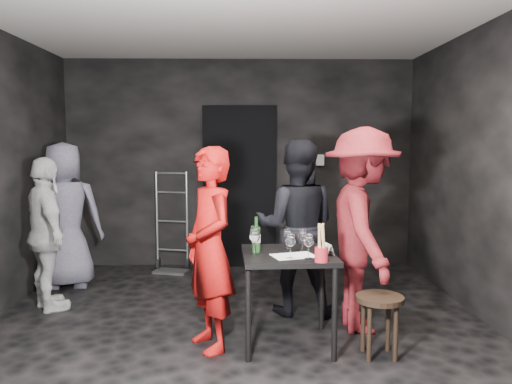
{
  "coord_description": "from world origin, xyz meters",
  "views": [
    {
      "loc": [
        0.1,
        -4.04,
        1.62
      ],
      "look_at": [
        0.17,
        0.25,
        1.2
      ],
      "focal_mm": 35.0,
      "sensor_mm": 36.0,
      "label": 1
    }
  ],
  "objects_px": {
    "stool": "(380,308)",
    "bystander_grey": "(65,209)",
    "breadstick_cup": "(322,243)",
    "bystander_cream": "(47,235)",
    "hand_truck": "(172,253)",
    "tasting_table": "(288,265)",
    "woman_black": "(296,218)",
    "man_maroon": "(363,213)",
    "wine_bottle": "(256,238)",
    "server_red": "(209,242)"
  },
  "relations": [
    {
      "from": "stool",
      "to": "bystander_grey",
      "type": "height_order",
      "value": "bystander_grey"
    },
    {
      "from": "bystander_grey",
      "to": "breadstick_cup",
      "type": "relative_size",
      "value": 5.79
    },
    {
      "from": "bystander_cream",
      "to": "bystander_grey",
      "type": "relative_size",
      "value": 0.83
    },
    {
      "from": "breadstick_cup",
      "to": "hand_truck",
      "type": "bearing_deg",
      "value": 119.5
    },
    {
      "from": "tasting_table",
      "to": "bystander_cream",
      "type": "bearing_deg",
      "value": 158.66
    },
    {
      "from": "hand_truck",
      "to": "woman_black",
      "type": "xyz_separation_m",
      "value": [
        1.42,
        -1.57,
        0.68
      ]
    },
    {
      "from": "tasting_table",
      "to": "breadstick_cup",
      "type": "relative_size",
      "value": 2.45
    },
    {
      "from": "hand_truck",
      "to": "bystander_cream",
      "type": "bearing_deg",
      "value": -110.14
    },
    {
      "from": "breadstick_cup",
      "to": "man_maroon",
      "type": "bearing_deg",
      "value": 54.96
    },
    {
      "from": "hand_truck",
      "to": "bystander_grey",
      "type": "bearing_deg",
      "value": -133.94
    },
    {
      "from": "wine_bottle",
      "to": "man_maroon",
      "type": "bearing_deg",
      "value": 17.74
    },
    {
      "from": "tasting_table",
      "to": "server_red",
      "type": "bearing_deg",
      "value": -175.26
    },
    {
      "from": "hand_truck",
      "to": "bystander_cream",
      "type": "height_order",
      "value": "bystander_cream"
    },
    {
      "from": "tasting_table",
      "to": "server_red",
      "type": "height_order",
      "value": "server_red"
    },
    {
      "from": "hand_truck",
      "to": "man_maroon",
      "type": "bearing_deg",
      "value": -32.12
    },
    {
      "from": "hand_truck",
      "to": "man_maroon",
      "type": "relative_size",
      "value": 0.62
    },
    {
      "from": "bystander_grey",
      "to": "wine_bottle",
      "type": "xyz_separation_m",
      "value": [
        2.1,
        -1.63,
        -0.03
      ]
    },
    {
      "from": "server_red",
      "to": "stool",
      "type": "bearing_deg",
      "value": 54.5
    },
    {
      "from": "hand_truck",
      "to": "man_maroon",
      "type": "height_order",
      "value": "man_maroon"
    },
    {
      "from": "tasting_table",
      "to": "woman_black",
      "type": "distance_m",
      "value": 0.82
    },
    {
      "from": "server_red",
      "to": "woman_black",
      "type": "distance_m",
      "value": 1.12
    },
    {
      "from": "woman_black",
      "to": "breadstick_cup",
      "type": "distance_m",
      "value": 1.08
    },
    {
      "from": "hand_truck",
      "to": "wine_bottle",
      "type": "relative_size",
      "value": 4.41
    },
    {
      "from": "stool",
      "to": "man_maroon",
      "type": "distance_m",
      "value": 0.86
    },
    {
      "from": "stool",
      "to": "woman_black",
      "type": "xyz_separation_m",
      "value": [
        -0.54,
        1.01,
        0.53
      ]
    },
    {
      "from": "woman_black",
      "to": "wine_bottle",
      "type": "relative_size",
      "value": 6.35
    },
    {
      "from": "breadstick_cup",
      "to": "bystander_grey",
      "type": "bearing_deg",
      "value": 142.6
    },
    {
      "from": "bystander_cream",
      "to": "man_maroon",
      "type": "bearing_deg",
      "value": -137.19
    },
    {
      "from": "wine_bottle",
      "to": "tasting_table",
      "type": "bearing_deg",
      "value": -7.25
    },
    {
      "from": "server_red",
      "to": "man_maroon",
      "type": "bearing_deg",
      "value": 79.34
    },
    {
      "from": "bystander_grey",
      "to": "stool",
      "type": "bearing_deg",
      "value": 139.51
    },
    {
      "from": "hand_truck",
      "to": "man_maroon",
      "type": "xyz_separation_m",
      "value": [
        1.94,
        -2.01,
        0.8
      ]
    },
    {
      "from": "hand_truck",
      "to": "bystander_grey",
      "type": "relative_size",
      "value": 0.71
    },
    {
      "from": "tasting_table",
      "to": "man_maroon",
      "type": "relative_size",
      "value": 0.37
    },
    {
      "from": "tasting_table",
      "to": "stool",
      "type": "height_order",
      "value": "tasting_table"
    },
    {
      "from": "server_red",
      "to": "wine_bottle",
      "type": "bearing_deg",
      "value": 75.85
    },
    {
      "from": "hand_truck",
      "to": "breadstick_cup",
      "type": "bearing_deg",
      "value": -46.64
    },
    {
      "from": "man_maroon",
      "to": "bystander_grey",
      "type": "height_order",
      "value": "man_maroon"
    },
    {
      "from": "server_red",
      "to": "bystander_cream",
      "type": "height_order",
      "value": "server_red"
    },
    {
      "from": "server_red",
      "to": "wine_bottle",
      "type": "height_order",
      "value": "server_red"
    },
    {
      "from": "wine_bottle",
      "to": "breadstick_cup",
      "type": "height_order",
      "value": "breadstick_cup"
    },
    {
      "from": "tasting_table",
      "to": "wine_bottle",
      "type": "distance_m",
      "value": 0.33
    },
    {
      "from": "hand_truck",
      "to": "server_red",
      "type": "distance_m",
      "value": 2.55
    },
    {
      "from": "woman_black",
      "to": "bystander_cream",
      "type": "relative_size",
      "value": 1.23
    },
    {
      "from": "tasting_table",
      "to": "wine_bottle",
      "type": "bearing_deg",
      "value": 172.75
    },
    {
      "from": "woman_black",
      "to": "wine_bottle",
      "type": "height_order",
      "value": "woman_black"
    },
    {
      "from": "hand_truck",
      "to": "woman_black",
      "type": "distance_m",
      "value": 2.22
    },
    {
      "from": "stool",
      "to": "woman_black",
      "type": "relative_size",
      "value": 0.26
    },
    {
      "from": "server_red",
      "to": "bystander_grey",
      "type": "xyz_separation_m",
      "value": [
        -1.74,
        1.71,
        0.04
      ]
    },
    {
      "from": "woman_black",
      "to": "server_red",
      "type": "bearing_deg",
      "value": 55.87
    }
  ]
}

